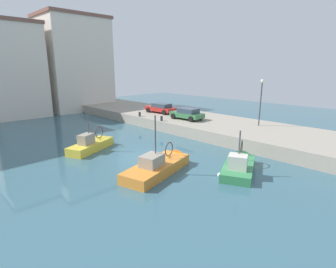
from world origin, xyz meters
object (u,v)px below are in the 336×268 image
object	(u,v)px
fishing_boat_green	(239,168)
parked_car_green	(187,114)
fishing_boat_yellow	(93,148)
mooring_bollard_mid	(162,119)
quay_streetlamp	(261,95)
mooring_bollard_north	(140,114)
fishing_boat_orange	(160,170)
parked_car_red	(161,108)

from	to	relation	value
fishing_boat_green	parked_car_green	xyz separation A→B (m)	(7.05, 11.23, 1.77)
fishing_boat_yellow	mooring_bollard_mid	size ratio (longest dim) A/B	10.38
mooring_bollard_mid	quay_streetlamp	world-z (taller)	quay_streetlamp
fishing_boat_yellow	fishing_boat_green	world-z (taller)	fishing_boat_yellow
quay_streetlamp	mooring_bollard_north	bearing A→B (deg)	113.37
parked_car_green	mooring_bollard_north	bearing A→B (deg)	117.22
fishing_boat_yellow	fishing_boat_orange	distance (m)	8.13
mooring_bollard_mid	fishing_boat_green	bearing A→B (deg)	-108.47
fishing_boat_green	parked_car_red	bearing A→B (deg)	64.66
fishing_boat_yellow	parked_car_green	distance (m)	12.20
parked_car_green	parked_car_red	distance (m)	5.60
parked_car_green	parked_car_red	bearing A→B (deg)	80.92
quay_streetlamp	fishing_boat_orange	bearing A→B (deg)	179.00
mooring_bollard_mid	parked_car_red	bearing A→B (deg)	47.74
fishing_boat_orange	fishing_boat_green	world-z (taller)	fishing_boat_orange
fishing_boat_yellow	mooring_bollard_mid	bearing A→B (deg)	4.53
parked_car_green	quay_streetlamp	distance (m)	8.52
mooring_bollard_north	fishing_boat_yellow	bearing A→B (deg)	-152.88
fishing_boat_green	quay_streetlamp	xyz separation A→B (m)	(9.89, 3.61, 4.33)
quay_streetlamp	fishing_boat_green	bearing A→B (deg)	-159.93
parked_car_green	mooring_bollard_mid	xyz separation A→B (m)	(-2.81, 1.46, -0.41)
fishing_boat_yellow	mooring_bollard_north	bearing A→B (deg)	27.12
parked_car_red	mooring_bollard_mid	distance (m)	5.51
fishing_boat_yellow	fishing_boat_green	size ratio (longest dim) A/B	0.96
fishing_boat_yellow	fishing_boat_green	xyz separation A→B (m)	(5.00, -11.96, -0.00)
fishing_boat_green	parked_car_red	distance (m)	18.62
mooring_bollard_north	fishing_boat_green	bearing A→B (deg)	-104.25
fishing_boat_yellow	mooring_bollard_north	xyz separation A→B (m)	(9.24, 4.73, 1.35)
fishing_boat_orange	parked_car_green	bearing A→B (deg)	33.10
mooring_bollard_north	quay_streetlamp	bearing A→B (deg)	-66.63
fishing_boat_orange	parked_car_green	size ratio (longest dim) A/B	1.73
mooring_bollard_mid	quay_streetlamp	xyz separation A→B (m)	(5.65, -9.08, 2.98)
mooring_bollard_north	quay_streetlamp	world-z (taller)	quay_streetlamp
fishing_boat_orange	fishing_boat_green	distance (m)	5.74
parked_car_green	mooring_bollard_mid	distance (m)	3.19
fishing_boat_orange	parked_car_green	world-z (taller)	fishing_boat_orange
fishing_boat_yellow	quay_streetlamp	xyz separation A→B (m)	(14.89, -8.35, 4.33)
parked_car_green	mooring_bollard_north	xyz separation A→B (m)	(-2.81, 5.46, -0.41)
fishing_boat_orange	mooring_bollard_mid	xyz separation A→B (m)	(8.49, 8.83, 1.37)
mooring_bollard_mid	quay_streetlamp	bearing A→B (deg)	-58.10
mooring_bollard_north	quay_streetlamp	xyz separation A→B (m)	(5.65, -13.08, 2.98)
parked_car_red	quay_streetlamp	size ratio (longest dim) A/B	0.92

